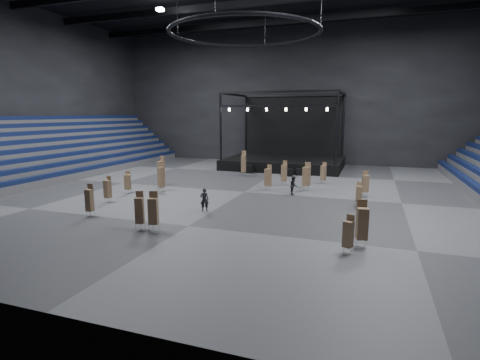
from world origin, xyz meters
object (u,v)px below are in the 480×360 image
(chair_stack_2, at_px, (108,189))
(chair_stack_12, at_px, (284,173))
(chair_stack_0, at_px, (161,171))
(chair_stack_15, at_px, (161,177))
(chair_stack_7, at_px, (306,176))
(chair_stack_9, at_px, (348,233))
(chair_stack_11, at_px, (153,210))
(chair_stack_8, at_px, (362,223))
(chair_stack_5, at_px, (365,183))
(flight_case_left, at_px, (247,169))
(chair_stack_1, at_px, (359,194))
(chair_stack_10, at_px, (268,177))
(flight_case_mid, at_px, (287,172))
(chair_stack_6, at_px, (244,163))
(man_center, at_px, (204,200))
(chair_stack_14, at_px, (323,172))
(flight_case_right, at_px, (301,172))
(crew_member, at_px, (294,186))
(chair_stack_13, at_px, (89,200))
(chair_stack_4, at_px, (140,210))
(stage, at_px, (286,156))
(chair_stack_3, at_px, (128,182))

(chair_stack_2, bearing_deg, chair_stack_12, 55.74)
(chair_stack_0, height_order, chair_stack_15, chair_stack_0)
(chair_stack_7, height_order, chair_stack_9, chair_stack_7)
(chair_stack_9, height_order, chair_stack_11, chair_stack_11)
(chair_stack_2, xyz_separation_m, chair_stack_8, (18.41, -3.84, 0.22))
(chair_stack_2, relative_size, chair_stack_5, 0.97)
(chair_stack_12, bearing_deg, chair_stack_11, -91.82)
(flight_case_left, distance_m, chair_stack_12, 8.19)
(chair_stack_9, bearing_deg, chair_stack_2, -172.24)
(chair_stack_2, bearing_deg, chair_stack_8, -1.43)
(chair_stack_1, xyz_separation_m, chair_stack_10, (-7.75, 3.62, 0.22))
(flight_case_left, bearing_deg, flight_case_mid, -8.55)
(chair_stack_6, xyz_separation_m, chair_stack_11, (1.35, -20.00, -0.17))
(flight_case_mid, xyz_separation_m, man_center, (-2.20, -16.41, 0.40))
(chair_stack_14, bearing_deg, flight_case_right, 145.61)
(chair_stack_0, bearing_deg, flight_case_right, 62.49)
(chair_stack_8, xyz_separation_m, crew_member, (-5.67, 11.19, -0.51))
(chair_stack_6, xyz_separation_m, chair_stack_13, (-4.33, -18.63, -0.27))
(chair_stack_0, height_order, chair_stack_10, chair_stack_0)
(chair_stack_11, xyz_separation_m, chair_stack_14, (7.35, 18.17, -0.13))
(flight_case_mid, height_order, chair_stack_9, chair_stack_9)
(flight_case_left, xyz_separation_m, flight_case_mid, (4.72, -0.71, -0.05))
(chair_stack_11, xyz_separation_m, man_center, (0.89, 5.02, -0.41))
(chair_stack_11, bearing_deg, chair_stack_2, 126.48)
(chair_stack_8, distance_m, chair_stack_11, 11.35)
(flight_case_right, height_order, chair_stack_4, chair_stack_4)
(stage, height_order, chair_stack_8, stage)
(chair_stack_12, distance_m, crew_member, 4.24)
(chair_stack_6, relative_size, chair_stack_7, 1.09)
(stage, relative_size, flight_case_right, 12.43)
(chair_stack_11, height_order, crew_member, chair_stack_11)
(chair_stack_4, bearing_deg, chair_stack_7, 42.69)
(chair_stack_8, xyz_separation_m, chair_stack_13, (-16.97, 0.24, -0.18))
(chair_stack_13, bearing_deg, chair_stack_15, 85.45)
(chair_stack_0, bearing_deg, chair_stack_11, -40.77)
(stage, bearing_deg, flight_case_mid, -76.32)
(flight_case_mid, bearing_deg, chair_stack_14, -37.43)
(man_center, height_order, crew_member, man_center)
(chair_stack_6, bearing_deg, chair_stack_11, -94.61)
(chair_stack_8, bearing_deg, chair_stack_4, 171.16)
(chair_stack_3, xyz_separation_m, chair_stack_9, (18.35, -8.17, -0.00))
(chair_stack_2, xyz_separation_m, chair_stack_9, (17.83, -4.98, -0.05))
(chair_stack_5, distance_m, chair_stack_9, 13.55)
(chair_stack_13, height_order, chair_stack_15, chair_stack_15)
(stage, xyz_separation_m, crew_member, (4.20, -15.89, -0.68))
(chair_stack_7, relative_size, chair_stack_13, 1.17)
(chair_stack_1, distance_m, chair_stack_9, 9.83)
(flight_case_left, height_order, chair_stack_9, chair_stack_9)
(chair_stack_14, bearing_deg, chair_stack_10, -110.37)
(chair_stack_7, bearing_deg, chair_stack_5, 8.96)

